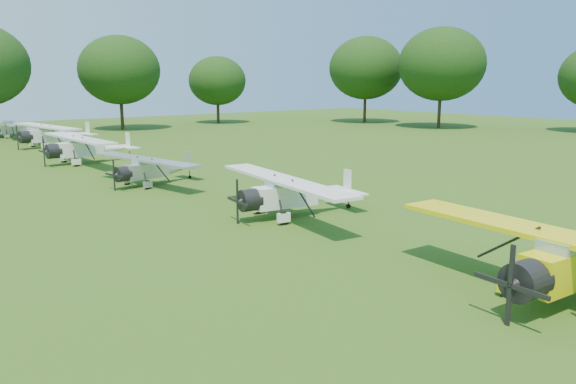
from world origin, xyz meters
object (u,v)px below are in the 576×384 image
(aircraft_4, at_px, (152,167))
(aircraft_5, at_px, (87,146))
(aircraft_6, at_px, (53,133))
(aircraft_7, at_px, (16,128))
(aircraft_3, at_px, (294,191))

(aircraft_4, bearing_deg, aircraft_5, 79.57)
(aircraft_6, xyz_separation_m, aircraft_7, (-0.40, 12.64, -0.31))
(aircraft_3, bearing_deg, aircraft_4, 106.29)
(aircraft_4, xyz_separation_m, aircraft_5, (0.11, 12.03, 0.24))
(aircraft_4, height_order, aircraft_5, aircraft_5)
(aircraft_5, xyz_separation_m, aircraft_7, (0.79, 25.52, -0.27))
(aircraft_4, relative_size, aircraft_6, 0.80)
(aircraft_3, height_order, aircraft_5, aircraft_5)
(aircraft_7, bearing_deg, aircraft_5, -83.37)
(aircraft_7, bearing_deg, aircraft_6, -79.77)
(aircraft_5, xyz_separation_m, aircraft_6, (1.19, 12.88, 0.04))
(aircraft_4, bearing_deg, aircraft_7, 78.71)
(aircraft_5, relative_size, aircraft_7, 1.25)
(aircraft_3, height_order, aircraft_7, aircraft_3)
(aircraft_6, bearing_deg, aircraft_7, 84.70)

